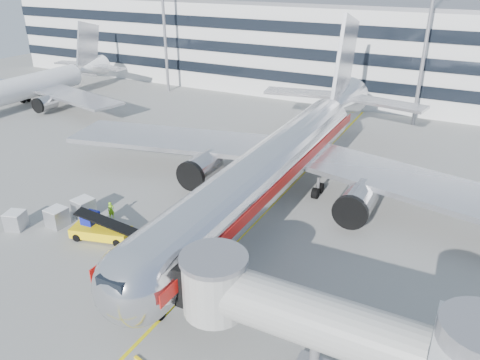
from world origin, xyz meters
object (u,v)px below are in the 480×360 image
at_px(cargo_container_left, 16,220).
at_px(cargo_container_front, 57,217).
at_px(cargo_container_right, 84,208).
at_px(main_jet, 281,159).
at_px(baggage_tug, 95,225).
at_px(belt_loader, 101,231).
at_px(ramp_worker, 111,210).

distance_m(cargo_container_left, cargo_container_front, 3.50).
xyz_separation_m(cargo_container_left, cargo_container_right, (3.69, 4.44, 0.07)).
relative_size(main_jet, baggage_tug, 18.90).
height_order(belt_loader, cargo_container_left, belt_loader).
distance_m(main_jet, cargo_container_front, 21.13).
bearing_deg(ramp_worker, baggage_tug, -138.58).
relative_size(cargo_container_left, ramp_worker, 1.16).
relative_size(main_jet, cargo_container_left, 27.03).
bearing_deg(cargo_container_right, belt_loader, -28.76).
height_order(baggage_tug, ramp_worker, baggage_tug).
xyz_separation_m(belt_loader, cargo_container_left, (-7.83, -2.17, 0.08)).
distance_m(baggage_tug, cargo_container_left, 7.26).
distance_m(baggage_tug, ramp_worker, 2.78).
height_order(baggage_tug, cargo_container_left, baggage_tug).
distance_m(belt_loader, baggage_tug, 1.10).
height_order(cargo_container_right, ramp_worker, cargo_container_right).
height_order(baggage_tug, cargo_container_right, baggage_tug).
height_order(belt_loader, cargo_container_front, belt_loader).
bearing_deg(cargo_container_left, cargo_container_right, 50.29).
relative_size(belt_loader, baggage_tug, 2.02).
height_order(main_jet, cargo_container_left, main_jet).
bearing_deg(cargo_container_front, cargo_container_left, -144.49).
bearing_deg(cargo_container_front, cargo_container_right, 70.73).
xyz_separation_m(main_jet, baggage_tug, (-11.41, -13.59, -3.39)).
relative_size(main_jet, cargo_container_front, 30.25).
distance_m(baggage_tug, cargo_container_front, 3.98).
bearing_deg(baggage_tug, main_jet, 49.99).
bearing_deg(cargo_container_right, ramp_worker, 17.97).
bearing_deg(main_jet, baggage_tug, -130.01).
bearing_deg(baggage_tug, ramp_worker, 102.22).
xyz_separation_m(baggage_tug, ramp_worker, (-0.59, 2.72, -0.03)).
xyz_separation_m(cargo_container_left, cargo_container_front, (2.85, 2.03, 0.04)).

